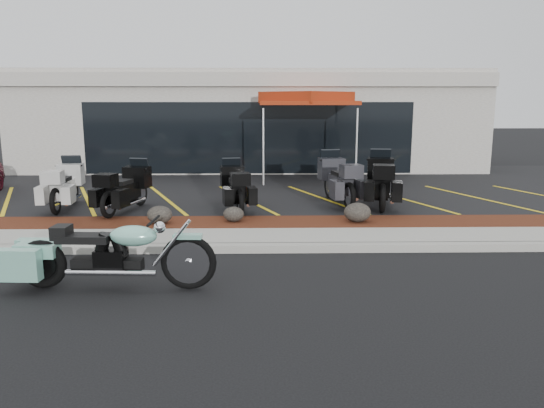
{
  "coord_description": "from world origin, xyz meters",
  "views": [
    {
      "loc": [
        0.46,
        -8.97,
        2.9
      ],
      "look_at": [
        0.66,
        1.2,
        0.88
      ],
      "focal_mm": 35.0,
      "sensor_mm": 36.0,
      "label": 1
    }
  ],
  "objects_px": {
    "traffic_cone": "(234,182)",
    "popup_canopy": "(307,100)",
    "hero_cruiser": "(188,254)",
    "touring_white": "(73,179)"
  },
  "relations": [
    {
      "from": "traffic_cone",
      "to": "popup_canopy",
      "type": "relative_size",
      "value": 0.11
    },
    {
      "from": "hero_cruiser",
      "to": "popup_canopy",
      "type": "relative_size",
      "value": 0.86
    },
    {
      "from": "hero_cruiser",
      "to": "traffic_cone",
      "type": "relative_size",
      "value": 7.48
    },
    {
      "from": "hero_cruiser",
      "to": "traffic_cone",
      "type": "bearing_deg",
      "value": 91.41
    },
    {
      "from": "hero_cruiser",
      "to": "popup_canopy",
      "type": "bearing_deg",
      "value": 79.16
    },
    {
      "from": "touring_white",
      "to": "popup_canopy",
      "type": "bearing_deg",
      "value": -61.14
    },
    {
      "from": "touring_white",
      "to": "popup_canopy",
      "type": "relative_size",
      "value": 0.58
    },
    {
      "from": "traffic_cone",
      "to": "popup_canopy",
      "type": "bearing_deg",
      "value": 43.27
    },
    {
      "from": "popup_canopy",
      "to": "hero_cruiser",
      "type": "bearing_deg",
      "value": -115.12
    },
    {
      "from": "touring_white",
      "to": "traffic_cone",
      "type": "height_order",
      "value": "touring_white"
    }
  ]
}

